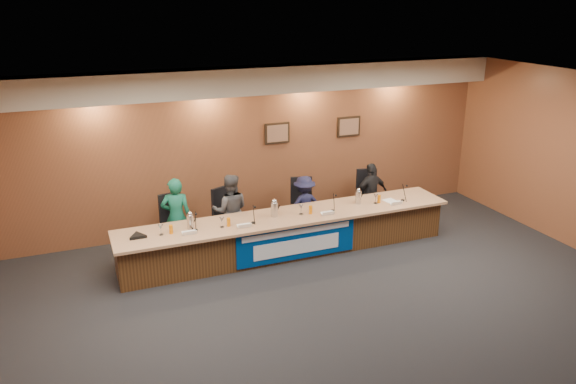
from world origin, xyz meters
The scene contains 40 objects.
floor centered at (0.00, 0.00, 0.00)m, with size 10.00×10.00×0.00m, color black.
ceiling centered at (0.00, 0.00, 3.20)m, with size 10.00×8.00×0.04m, color silver.
wall_back centered at (0.00, 4.00, 1.60)m, with size 10.00×0.04×3.20m, color brown.
soffit centered at (0.00, 3.75, 2.95)m, with size 10.00×0.50×0.50m, color beige.
dais_body centered at (0.00, 2.40, 0.35)m, with size 6.00×0.80×0.70m, color #492B14.
dais_top centered at (0.00, 2.35, 0.72)m, with size 6.10×0.95×0.05m, color #A77A56.
banner centered at (0.00, 1.99, 0.38)m, with size 2.20×0.02×0.65m, color navy.
banner_text_upper centered at (0.00, 1.97, 0.58)m, with size 2.00×0.01×0.10m, color silver.
banner_text_lower centered at (0.00, 1.97, 0.30)m, with size 1.60×0.01×0.28m, color silver.
wall_photo_left centered at (0.40, 3.97, 1.85)m, with size 0.52×0.04×0.42m, color black.
wall_photo_right centered at (2.00, 3.97, 1.85)m, with size 0.52×0.04×0.42m, color black.
panelist_a centered at (-1.86, 3.08, 0.72)m, with size 0.53×0.35×1.45m, color #115A44.
panelist_b centered at (-0.87, 3.08, 0.70)m, with size 0.68×0.53×1.40m, color #434347.
panelist_c centered at (0.61, 3.08, 0.59)m, with size 0.77×0.44×1.18m, color #171836.
panelist_d centered at (2.09, 3.08, 0.64)m, with size 0.75×0.31×1.28m, color black.
office_chair_a centered at (-1.86, 3.18, 0.48)m, with size 0.48×0.48×0.08m, color black.
office_chair_b centered at (-0.87, 3.18, 0.48)m, with size 0.48×0.48×0.08m, color black.
office_chair_c centered at (0.61, 3.18, 0.48)m, with size 0.48×0.48×0.08m, color black.
office_chair_d centered at (2.09, 3.18, 0.48)m, with size 0.48×0.48×0.08m, color black.
nameplate_a centered at (-1.82, 2.14, 0.80)m, with size 0.24×0.06×0.09m, color white.
microphone_a centered at (-1.70, 2.29, 0.76)m, with size 0.07×0.07×0.02m, color black.
juice_glass_a centered at (-2.09, 2.31, 0.82)m, with size 0.06×0.06×0.15m, color orange.
water_glass_a centered at (-2.26, 2.32, 0.84)m, with size 0.08×0.08×0.18m, color silver.
nameplate_b centered at (-0.90, 2.09, 0.80)m, with size 0.24×0.06×0.09m, color white.
microphone_b centered at (-0.71, 2.24, 0.76)m, with size 0.07×0.07×0.02m, color black.
juice_glass_b centered at (-1.13, 2.27, 0.82)m, with size 0.06×0.06×0.15m, color orange.
water_glass_b centered at (-1.25, 2.26, 0.84)m, with size 0.08×0.08×0.18m, color silver.
nameplate_c centered at (0.65, 2.08, 0.80)m, with size 0.24×0.06×0.09m, color white.
microphone_c centered at (0.82, 2.25, 0.76)m, with size 0.07×0.07×0.02m, color black.
juice_glass_c centered at (0.38, 2.27, 0.82)m, with size 0.06×0.06×0.15m, color orange.
water_glass_c centered at (0.22, 2.31, 0.84)m, with size 0.08×0.08×0.18m, color silver.
nameplate_d centered at (2.05, 2.07, 0.80)m, with size 0.24×0.06×0.09m, color white.
microphone_d centered at (2.29, 2.24, 0.76)m, with size 0.07×0.07×0.02m, color black.
juice_glass_d centered at (1.81, 2.31, 0.82)m, with size 0.06×0.06×0.15m, color orange.
water_glass_d centered at (1.73, 2.30, 0.84)m, with size 0.08×0.08×0.18m, color silver.
carafe_left centered at (-1.76, 2.38, 0.87)m, with size 0.12×0.12×0.25m, color silver.
carafe_mid centered at (-0.26, 2.40, 0.88)m, with size 0.13×0.13×0.25m, color silver.
carafe_right centered at (1.42, 2.42, 0.87)m, with size 0.11×0.11×0.24m, color silver.
speakerphone centered at (-2.63, 2.36, 0.78)m, with size 0.32×0.32×0.05m, color black.
paper_stack centered at (2.07, 2.29, 0.75)m, with size 0.22×0.30×0.01m, color white.
Camera 1 is at (-3.47, -6.23, 4.42)m, focal length 35.00 mm.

